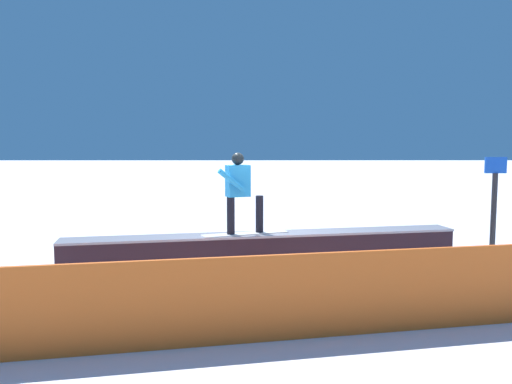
% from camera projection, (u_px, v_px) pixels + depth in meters
% --- Properties ---
extents(ground_plane, '(120.00, 120.00, 0.00)m').
position_uv_depth(ground_plane, '(266.00, 274.00, 9.32)').
color(ground_plane, white).
extents(grind_box, '(7.15, 1.92, 0.76)m').
position_uv_depth(grind_box, '(266.00, 256.00, 9.29)').
color(grind_box, black).
rests_on(grind_box, ground_plane).
extents(snowboarder, '(1.58, 0.84, 1.46)m').
position_uv_depth(snowboarder, '(240.00, 190.00, 9.06)').
color(snowboarder, silver).
rests_on(snowboarder, grind_box).
extents(safety_fence, '(8.22, 1.64, 1.06)m').
position_uv_depth(safety_fence, '(273.00, 298.00, 6.15)').
color(safety_fence, orange).
rests_on(safety_fence, ground_plane).
extents(trail_marker, '(0.40, 0.10, 2.13)m').
position_uv_depth(trail_marker, '(494.00, 210.00, 9.49)').
color(trail_marker, '#262628').
rests_on(trail_marker, ground_plane).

